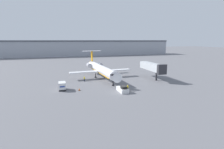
# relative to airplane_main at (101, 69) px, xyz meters

# --- Properties ---
(ground_plane) EXTENTS (600.00, 600.00, 0.00)m
(ground_plane) POSITION_rel_airplane_main_xyz_m (0.89, -20.30, -3.31)
(ground_plane) COLOR slate
(terminal_building) EXTENTS (180.00, 16.80, 14.08)m
(terminal_building) POSITION_rel_airplane_main_xyz_m (0.89, 99.70, 3.76)
(terminal_building) COLOR #9EA3AD
(terminal_building) RESTS_ON ground
(airplane_main) EXTENTS (23.92, 31.69, 9.53)m
(airplane_main) POSITION_rel_airplane_main_xyz_m (0.00, 0.00, 0.00)
(airplane_main) COLOR white
(airplane_main) RESTS_ON ground
(pushback_tug) EXTENTS (2.14, 4.80, 1.84)m
(pushback_tug) POSITION_rel_airplane_main_xyz_m (1.26, -19.66, -2.62)
(pushback_tug) COLOR silver
(pushback_tug) RESTS_ON ground
(luggage_cart) EXTENTS (1.96, 3.15, 2.31)m
(luggage_cart) POSITION_rel_airplane_main_xyz_m (-14.81, -12.88, -2.15)
(luggage_cart) COLOR #232326
(luggage_cart) RESTS_ON ground
(worker_near_tug) EXTENTS (0.40, 0.26, 1.82)m
(worker_near_tug) POSITION_rel_airplane_main_xyz_m (2.87, -19.46, -2.34)
(worker_near_tug) COLOR #232838
(worker_near_tug) RESTS_ON ground
(worker_by_wing) EXTENTS (0.40, 0.26, 1.85)m
(worker_by_wing) POSITION_rel_airplane_main_xyz_m (-7.09, -4.12, -2.33)
(worker_by_wing) COLOR #232838
(worker_by_wing) RESTS_ON ground
(traffic_cone_left) EXTENTS (0.71, 0.71, 0.65)m
(traffic_cone_left) POSITION_rel_airplane_main_xyz_m (-10.16, -14.80, -3.00)
(traffic_cone_left) COLOR black
(traffic_cone_left) RESTS_ON ground
(jet_bridge) EXTENTS (3.20, 14.28, 6.19)m
(jet_bridge) POSITION_rel_airplane_main_xyz_m (17.70, -7.31, 1.15)
(jet_bridge) COLOR #2D2D33
(jet_bridge) RESTS_ON ground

